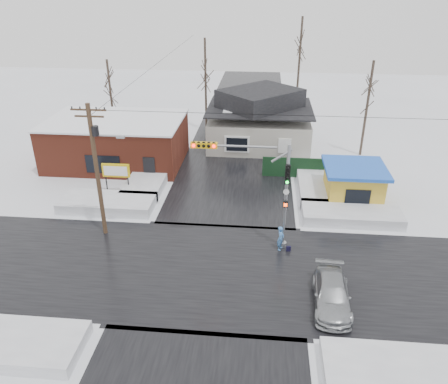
# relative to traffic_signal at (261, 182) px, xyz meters

# --- Properties ---
(ground) EXTENTS (120.00, 120.00, 0.00)m
(ground) POSITION_rel_traffic_signal_xyz_m (-2.43, -2.97, -4.54)
(ground) COLOR white
(ground) RESTS_ON ground
(road_ns) EXTENTS (10.00, 120.00, 0.02)m
(road_ns) POSITION_rel_traffic_signal_xyz_m (-2.43, -2.97, -4.53)
(road_ns) COLOR black
(road_ns) RESTS_ON ground
(road_ew) EXTENTS (120.00, 10.00, 0.02)m
(road_ew) POSITION_rel_traffic_signal_xyz_m (-2.43, -2.97, -4.53)
(road_ew) COLOR black
(road_ew) RESTS_ON ground
(snowbank_nw) EXTENTS (7.00, 3.00, 0.80)m
(snowbank_nw) POSITION_rel_traffic_signal_xyz_m (-11.43, 4.03, -4.14)
(snowbank_nw) COLOR white
(snowbank_nw) RESTS_ON ground
(snowbank_ne) EXTENTS (7.00, 3.00, 0.80)m
(snowbank_ne) POSITION_rel_traffic_signal_xyz_m (6.57, 4.03, -4.14)
(snowbank_ne) COLOR white
(snowbank_ne) RESTS_ON ground
(snowbank_sw) EXTENTS (7.00, 3.00, 0.70)m
(snowbank_sw) POSITION_rel_traffic_signal_xyz_m (-11.43, -9.97, -4.19)
(snowbank_sw) COLOR white
(snowbank_sw) RESTS_ON ground
(snowbank_se) EXTENTS (7.00, 3.00, 0.70)m
(snowbank_se) POSITION_rel_traffic_signal_xyz_m (6.57, -9.97, -4.19)
(snowbank_se) COLOR white
(snowbank_se) RESTS_ON ground
(snowbank_nside_w) EXTENTS (3.00, 8.00, 0.80)m
(snowbank_nside_w) POSITION_rel_traffic_signal_xyz_m (-9.43, 9.03, -4.14)
(snowbank_nside_w) COLOR white
(snowbank_nside_w) RESTS_ON ground
(snowbank_nside_e) EXTENTS (3.00, 8.00, 0.80)m
(snowbank_nside_e) POSITION_rel_traffic_signal_xyz_m (4.57, 9.03, -4.14)
(snowbank_nside_e) COLOR white
(snowbank_nside_e) RESTS_ON ground
(traffic_signal) EXTENTS (6.05, 0.68, 7.00)m
(traffic_signal) POSITION_rel_traffic_signal_xyz_m (0.00, 0.00, 0.00)
(traffic_signal) COLOR gray
(traffic_signal) RESTS_ON ground
(utility_pole) EXTENTS (3.15, 0.44, 9.00)m
(utility_pole) POSITION_rel_traffic_signal_xyz_m (-10.36, 0.53, 0.57)
(utility_pole) COLOR #382619
(utility_pole) RESTS_ON ground
(brick_building) EXTENTS (12.20, 8.20, 4.12)m
(brick_building) POSITION_rel_traffic_signal_xyz_m (-13.43, 13.03, -2.46)
(brick_building) COLOR maroon
(brick_building) RESTS_ON ground
(marquee_sign) EXTENTS (2.20, 0.21, 2.55)m
(marquee_sign) POSITION_rel_traffic_signal_xyz_m (-11.43, 6.53, -2.62)
(marquee_sign) COLOR black
(marquee_sign) RESTS_ON ground
(house) EXTENTS (10.40, 8.40, 5.76)m
(house) POSITION_rel_traffic_signal_xyz_m (-0.43, 19.03, -1.92)
(house) COLOR #B7B2A5
(house) RESTS_ON ground
(kiosk) EXTENTS (4.60, 4.60, 2.88)m
(kiosk) POSITION_rel_traffic_signal_xyz_m (7.07, 7.03, -3.08)
(kiosk) COLOR gold
(kiosk) RESTS_ON ground
(fence) EXTENTS (8.00, 0.12, 1.80)m
(fence) POSITION_rel_traffic_signal_xyz_m (4.07, 11.03, -3.64)
(fence) COLOR black
(fence) RESTS_ON ground
(tree_far_left) EXTENTS (3.00, 3.00, 10.00)m
(tree_far_left) POSITION_rel_traffic_signal_xyz_m (-6.43, 23.03, 3.41)
(tree_far_left) COLOR #332821
(tree_far_left) RESTS_ON ground
(tree_far_mid) EXTENTS (3.00, 3.00, 12.00)m
(tree_far_mid) POSITION_rel_traffic_signal_xyz_m (3.57, 25.03, 5.00)
(tree_far_mid) COLOR #332821
(tree_far_mid) RESTS_ON ground
(tree_far_right) EXTENTS (3.00, 3.00, 9.00)m
(tree_far_right) POSITION_rel_traffic_signal_xyz_m (9.57, 17.03, 2.62)
(tree_far_right) COLOR #332821
(tree_far_right) RESTS_ON ground
(tree_far_west) EXTENTS (3.00, 3.00, 8.00)m
(tree_far_west) POSITION_rel_traffic_signal_xyz_m (-16.43, 21.03, 1.82)
(tree_far_west) COLOR #332821
(tree_far_west) RESTS_ON ground
(pedestrian) EXTENTS (0.57, 0.70, 1.65)m
(pedestrian) POSITION_rel_traffic_signal_xyz_m (1.40, -0.35, -3.71)
(pedestrian) COLOR #447CC0
(pedestrian) RESTS_ON ground
(car) EXTENTS (2.09, 4.71, 1.34)m
(car) POSITION_rel_traffic_signal_xyz_m (3.99, -5.37, -3.87)
(car) COLOR #A1A4A8
(car) RESTS_ON ground
(shopping_bag) EXTENTS (0.30, 0.17, 0.35)m
(shopping_bag) POSITION_rel_traffic_signal_xyz_m (1.94, -0.53, -4.36)
(shopping_bag) COLOR black
(shopping_bag) RESTS_ON ground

